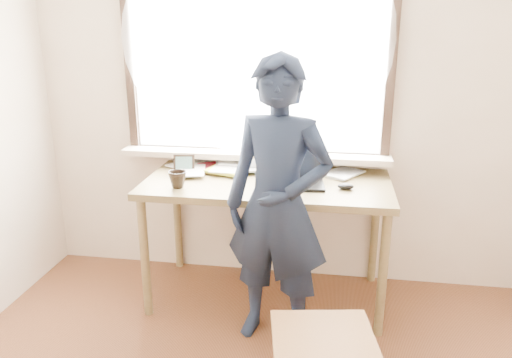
% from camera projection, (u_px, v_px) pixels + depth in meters
% --- Properties ---
extents(room_shell, '(3.52, 4.02, 2.61)m').
position_uv_depth(room_shell, '(224.00, 80.00, 1.60)').
color(room_shell, beige).
rests_on(room_shell, ground).
extents(desk, '(1.56, 0.78, 0.84)m').
position_uv_depth(desk, '(267.00, 193.00, 3.22)').
color(desk, brown).
rests_on(desk, ground).
extents(laptop, '(0.38, 0.32, 0.24)m').
position_uv_depth(laptop, '(295.00, 175.00, 3.12)').
color(laptop, black).
rests_on(laptop, desk).
extents(mug_white, '(0.17, 0.17, 0.09)m').
position_uv_depth(mug_white, '(249.00, 164.00, 3.37)').
color(mug_white, white).
rests_on(mug_white, desk).
extents(mug_dark, '(0.15, 0.15, 0.10)m').
position_uv_depth(mug_dark, '(178.00, 180.00, 3.04)').
color(mug_dark, black).
rests_on(mug_dark, desk).
extents(mouse, '(0.10, 0.07, 0.04)m').
position_uv_depth(mouse, '(346.00, 186.00, 3.02)').
color(mouse, black).
rests_on(mouse, desk).
extents(desk_clutter, '(0.77, 0.56, 0.05)m').
position_uv_depth(desk_clutter, '(233.00, 166.00, 3.41)').
color(desk_clutter, white).
rests_on(desk_clutter, desk).
extents(book_a, '(0.27, 0.31, 0.02)m').
position_uv_depth(book_a, '(217.00, 166.00, 3.47)').
color(book_a, white).
rests_on(book_a, desk).
extents(book_b, '(0.30, 0.32, 0.02)m').
position_uv_depth(book_b, '(331.00, 171.00, 3.36)').
color(book_b, white).
rests_on(book_b, desk).
extents(picture_frame, '(0.14, 0.04, 0.11)m').
position_uv_depth(picture_frame, '(184.00, 164.00, 3.35)').
color(picture_frame, black).
rests_on(picture_frame, desk).
extents(work_chair, '(0.53, 0.51, 0.47)m').
position_uv_depth(work_chair, '(323.00, 351.00, 2.25)').
color(work_chair, '#905D2F').
rests_on(work_chair, ground).
extents(person, '(0.68, 0.52, 1.66)m').
position_uv_depth(person, '(278.00, 206.00, 2.77)').
color(person, '#151D30').
rests_on(person, ground).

